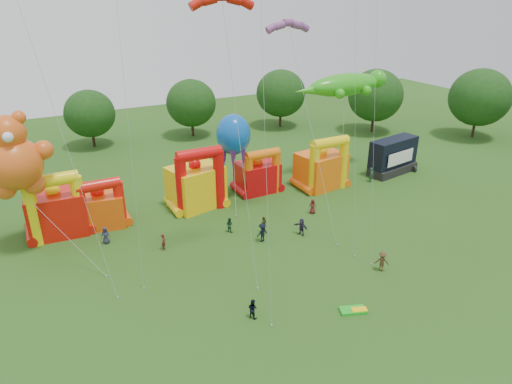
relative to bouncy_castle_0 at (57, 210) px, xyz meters
name	(u,v)px	position (x,y,z in m)	size (l,w,h in m)	color
ground	(367,363)	(16.20, -28.67, -2.65)	(160.00, 160.00, 0.00)	#284A14
tree_ring	(356,286)	(15.04, -28.07, 3.61)	(121.66, 123.74, 12.07)	#352314
bouncy_castle_0	(57,210)	(0.00, 0.00, 0.00)	(5.84, 4.83, 7.01)	red
bouncy_castle_1	(100,207)	(4.13, -0.22, -0.51)	(5.47, 4.69, 5.61)	#E44E0C
bouncy_castle_2	(197,184)	(14.84, -0.49, 0.16)	(6.50, 5.65, 7.43)	yellow
bouncy_castle_3	(258,175)	(23.07, 0.09, -0.46)	(4.85, 3.90, 5.74)	red
bouncy_castle_4	(322,167)	(30.89, -2.33, -0.06)	(6.10, 5.15, 6.84)	orange
stage_trailer	(393,156)	(42.22, -2.78, -0.33)	(7.71, 3.93, 4.83)	black
teddy_bear_kite	(45,205)	(-1.03, -4.58, 2.69)	(8.84, 10.74, 13.55)	#DF5918
gecko_kite	(344,118)	(35.45, -0.11, 5.22)	(14.14, 7.56, 13.34)	green
octopus_kite	(234,159)	(19.39, -0.92, 2.56)	(4.37, 7.36, 10.19)	#0C51B4
parafoil_kites	(106,106)	(4.57, -9.64, 12.11)	(28.36, 13.90, 32.21)	red
diamond_kites	(276,96)	(16.71, -14.93, 12.70)	(21.96, 15.57, 38.03)	#E30A3D
folded_kite_bundle	(354,310)	(18.78, -23.98, -2.51)	(2.22, 1.62, 0.31)	green
spectator_0	(106,235)	(3.76, -4.30, -1.76)	(0.87, 0.56, 1.77)	#272942
spectator_1	(164,242)	(8.48, -8.09, -1.79)	(0.63, 0.41, 1.72)	maroon
spectator_2	(229,225)	(15.56, -7.77, -1.85)	(0.78, 0.60, 1.60)	#193E23
spectator_3	(262,233)	(17.61, -11.08, -1.67)	(1.27, 0.73, 1.96)	black
spectator_4	(264,225)	(18.61, -9.59, -1.72)	(1.08, 0.45, 1.85)	#3D3918
spectator_5	(301,227)	(21.82, -11.72, -1.76)	(1.65, 0.53, 1.78)	#29233B
spectator_6	(313,206)	(25.55, -8.23, -1.78)	(0.85, 0.55, 1.73)	maroon
spectator_7	(371,175)	(37.50, -4.06, -1.67)	(0.72, 0.47, 1.96)	#1B452F
spectator_8	(253,309)	(11.50, -20.92, -1.84)	(0.79, 0.62, 1.63)	black
spectator_9	(382,261)	(24.59, -20.57, -1.70)	(1.23, 0.71, 1.91)	#45301B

